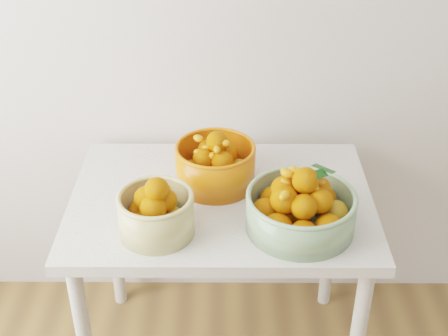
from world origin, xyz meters
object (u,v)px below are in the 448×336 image
at_px(table, 221,220).
at_px(bowl_orange, 215,164).
at_px(bowl_cream, 156,212).
at_px(bowl_green, 300,208).

bearing_deg(table, bowl_orange, 103.58).
bearing_deg(bowl_cream, bowl_green, 3.50).
bearing_deg(bowl_cream, bowl_orange, 57.49).
bearing_deg(bowl_green, bowl_orange, 136.60).
relative_size(bowl_cream, bowl_orange, 0.89).
bearing_deg(bowl_orange, bowl_green, -43.40).
relative_size(bowl_green, bowl_orange, 1.29).
distance_m(bowl_cream, bowl_orange, 0.32).
distance_m(bowl_green, bowl_orange, 0.36).
distance_m(bowl_cream, bowl_green, 0.44).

